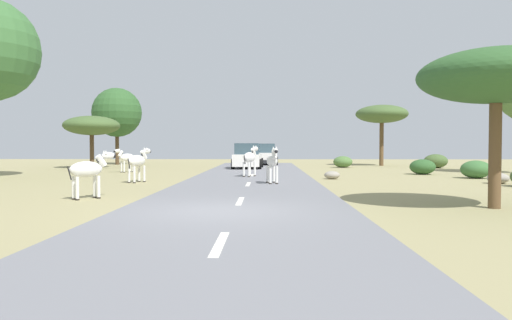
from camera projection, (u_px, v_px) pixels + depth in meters
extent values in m
plane|color=#998E60|center=(221.00, 213.00, 11.90)|extent=(90.00, 90.00, 0.00)
cube|color=slate|center=(236.00, 212.00, 11.89)|extent=(6.00, 64.00, 0.05)
cube|color=silver|center=(220.00, 244.00, 7.89)|extent=(0.16, 2.00, 0.01)
cube|color=silver|center=(240.00, 201.00, 13.88)|extent=(0.16, 2.00, 0.01)
cube|color=silver|center=(248.00, 184.00, 19.88)|extent=(0.16, 2.00, 0.01)
cube|color=silver|center=(252.00, 175.00, 25.88)|extent=(0.16, 2.00, 0.01)
cube|color=silver|center=(255.00, 169.00, 31.87)|extent=(0.16, 2.00, 0.01)
cube|color=silver|center=(257.00, 166.00, 37.87)|extent=(0.16, 2.00, 0.01)
ellipsoid|color=silver|center=(272.00, 161.00, 20.32)|extent=(0.60, 1.13, 0.51)
cylinder|color=silver|center=(270.00, 175.00, 19.97)|extent=(0.12, 0.12, 0.74)
cylinder|color=#28231E|center=(270.00, 183.00, 19.98)|extent=(0.14, 0.14, 0.05)
cylinder|color=silver|center=(277.00, 175.00, 20.01)|extent=(0.12, 0.12, 0.74)
cylinder|color=#28231E|center=(277.00, 183.00, 20.02)|extent=(0.14, 0.14, 0.05)
cylinder|color=silver|center=(268.00, 174.00, 20.67)|extent=(0.12, 0.12, 0.74)
cylinder|color=#28231E|center=(267.00, 182.00, 20.68)|extent=(0.14, 0.14, 0.05)
cylinder|color=silver|center=(274.00, 174.00, 20.71)|extent=(0.12, 0.12, 0.74)
cylinder|color=#28231E|center=(274.00, 182.00, 20.72)|extent=(0.14, 0.14, 0.05)
cylinder|color=silver|center=(274.00, 155.00, 19.80)|extent=(0.26, 0.41, 0.43)
cube|color=black|center=(274.00, 153.00, 19.80)|extent=(0.10, 0.36, 0.30)
ellipsoid|color=silver|center=(275.00, 151.00, 19.55)|extent=(0.27, 0.50, 0.24)
ellipsoid|color=black|center=(276.00, 151.00, 19.36)|extent=(0.16, 0.18, 0.14)
cone|color=silver|center=(273.00, 148.00, 19.65)|extent=(0.10, 0.10, 0.14)
cone|color=silver|center=(276.00, 148.00, 19.67)|extent=(0.10, 0.10, 0.14)
cylinder|color=black|center=(270.00, 163.00, 20.86)|extent=(0.06, 0.16, 0.44)
ellipsoid|color=silver|center=(249.00, 157.00, 24.73)|extent=(0.84, 1.20, 0.53)
cylinder|color=silver|center=(255.00, 169.00, 25.03)|extent=(0.15, 0.15, 0.76)
cylinder|color=#28231E|center=(255.00, 176.00, 25.04)|extent=(0.17, 0.17, 0.05)
cylinder|color=silver|center=(250.00, 169.00, 25.14)|extent=(0.15, 0.15, 0.76)
cylinder|color=#28231E|center=(250.00, 176.00, 25.15)|extent=(0.17, 0.17, 0.05)
cylinder|color=silver|center=(249.00, 170.00, 24.36)|extent=(0.15, 0.15, 0.76)
cylinder|color=#28231E|center=(249.00, 177.00, 24.37)|extent=(0.17, 0.17, 0.05)
cylinder|color=silver|center=(244.00, 169.00, 24.47)|extent=(0.15, 0.15, 0.76)
cylinder|color=#28231E|center=(244.00, 176.00, 24.48)|extent=(0.17, 0.17, 0.05)
cylinder|color=silver|center=(254.00, 152.00, 25.21)|extent=(0.34, 0.45, 0.45)
cube|color=black|center=(254.00, 150.00, 25.21)|extent=(0.18, 0.36, 0.31)
ellipsoid|color=silver|center=(256.00, 149.00, 25.44)|extent=(0.37, 0.53, 0.24)
ellipsoid|color=black|center=(257.00, 149.00, 25.62)|extent=(0.20, 0.21, 0.15)
cone|color=silver|center=(256.00, 146.00, 25.30)|extent=(0.12, 0.12, 0.14)
cone|color=silver|center=(253.00, 146.00, 25.36)|extent=(0.12, 0.12, 0.14)
cylinder|color=black|center=(245.00, 160.00, 24.22)|extent=(0.10, 0.16, 0.45)
ellipsoid|color=silver|center=(127.00, 158.00, 29.54)|extent=(0.93, 1.07, 0.48)
cylinder|color=silver|center=(121.00, 167.00, 29.37)|extent=(0.14, 0.14, 0.70)
cylinder|color=#28231E|center=(121.00, 172.00, 29.38)|extent=(0.16, 0.16, 0.05)
cylinder|color=silver|center=(124.00, 167.00, 29.21)|extent=(0.14, 0.14, 0.70)
cylinder|color=#28231E|center=(124.00, 172.00, 29.22)|extent=(0.16, 0.16, 0.05)
cylinder|color=silver|center=(130.00, 166.00, 29.90)|extent=(0.14, 0.14, 0.70)
cylinder|color=#28231E|center=(130.00, 172.00, 29.91)|extent=(0.16, 0.16, 0.05)
cylinder|color=silver|center=(133.00, 166.00, 29.74)|extent=(0.14, 0.14, 0.70)
cylinder|color=#28231E|center=(133.00, 172.00, 29.75)|extent=(0.16, 0.16, 0.05)
cylinder|color=silver|center=(121.00, 154.00, 29.14)|extent=(0.36, 0.40, 0.41)
cube|color=black|center=(121.00, 152.00, 29.14)|extent=(0.23, 0.30, 0.28)
ellipsoid|color=silver|center=(117.00, 151.00, 28.94)|extent=(0.41, 0.47, 0.22)
ellipsoid|color=black|center=(115.00, 151.00, 28.80)|extent=(0.20, 0.20, 0.13)
cone|color=silver|center=(118.00, 149.00, 29.07)|extent=(0.12, 0.12, 0.13)
cone|color=silver|center=(119.00, 149.00, 28.99)|extent=(0.12, 0.12, 0.13)
cylinder|color=black|center=(134.00, 159.00, 29.95)|extent=(0.11, 0.14, 0.41)
ellipsoid|color=silver|center=(137.00, 161.00, 21.39)|extent=(0.81, 1.17, 0.51)
cylinder|color=silver|center=(144.00, 174.00, 21.68)|extent=(0.14, 0.14, 0.74)
cylinder|color=#28231E|center=(144.00, 182.00, 21.69)|extent=(0.16, 0.16, 0.05)
cylinder|color=silver|center=(139.00, 174.00, 21.79)|extent=(0.14, 0.14, 0.74)
cylinder|color=#28231E|center=(139.00, 181.00, 21.80)|extent=(0.16, 0.16, 0.05)
cylinder|color=silver|center=(134.00, 175.00, 21.03)|extent=(0.14, 0.14, 0.74)
cylinder|color=#28231E|center=(134.00, 183.00, 21.04)|extent=(0.16, 0.16, 0.05)
cylinder|color=silver|center=(129.00, 175.00, 21.14)|extent=(0.14, 0.14, 0.74)
cylinder|color=#28231E|center=(129.00, 182.00, 21.15)|extent=(0.16, 0.16, 0.05)
cylinder|color=silver|center=(144.00, 155.00, 21.86)|extent=(0.33, 0.43, 0.44)
cube|color=black|center=(144.00, 153.00, 21.86)|extent=(0.17, 0.35, 0.30)
ellipsoid|color=silver|center=(147.00, 151.00, 22.09)|extent=(0.36, 0.51, 0.24)
ellipsoid|color=black|center=(150.00, 151.00, 22.27)|extent=(0.19, 0.21, 0.14)
cone|color=silver|center=(147.00, 148.00, 21.95)|extent=(0.12, 0.12, 0.14)
cone|color=silver|center=(144.00, 148.00, 22.01)|extent=(0.12, 0.12, 0.14)
cylinder|color=black|center=(129.00, 164.00, 20.89)|extent=(0.09, 0.16, 0.44)
ellipsoid|color=silver|center=(86.00, 169.00, 14.83)|extent=(1.02, 1.04, 0.49)
cylinder|color=silver|center=(99.00, 187.00, 14.99)|extent=(0.15, 0.15, 0.71)
cylinder|color=#28231E|center=(99.00, 198.00, 15.00)|extent=(0.17, 0.17, 0.05)
cylinder|color=silver|center=(95.00, 187.00, 15.18)|extent=(0.15, 0.15, 0.71)
cylinder|color=#28231E|center=(95.00, 197.00, 15.19)|extent=(0.17, 0.17, 0.05)
cylinder|color=silver|center=(77.00, 189.00, 14.51)|extent=(0.15, 0.15, 0.71)
cylinder|color=#28231E|center=(77.00, 200.00, 14.52)|extent=(0.17, 0.17, 0.05)
cylinder|color=silver|center=(73.00, 188.00, 14.70)|extent=(0.15, 0.15, 0.71)
cylinder|color=#28231E|center=(74.00, 199.00, 14.71)|extent=(0.17, 0.17, 0.05)
cylinder|color=silver|center=(101.00, 161.00, 15.17)|extent=(0.39, 0.40, 0.42)
cube|color=black|center=(101.00, 158.00, 15.17)|extent=(0.27, 0.27, 0.29)
ellipsoid|color=silver|center=(108.00, 156.00, 15.34)|extent=(0.45, 0.46, 0.23)
ellipsoid|color=black|center=(114.00, 156.00, 15.46)|extent=(0.21, 0.21, 0.14)
cone|color=silver|center=(106.00, 152.00, 15.21)|extent=(0.12, 0.12, 0.13)
cone|color=silver|center=(104.00, 152.00, 15.30)|extent=(0.12, 0.12, 0.13)
cylinder|color=black|center=(69.00, 173.00, 14.46)|extent=(0.13, 0.13, 0.42)
cube|color=white|center=(248.00, 160.00, 33.75)|extent=(1.94, 4.26, 0.80)
cube|color=#334751|center=(248.00, 149.00, 33.52)|extent=(1.71, 2.25, 0.76)
cube|color=black|center=(250.00, 163.00, 35.91)|extent=(1.71, 0.22, 0.24)
cylinder|color=black|center=(262.00, 163.00, 35.05)|extent=(0.24, 0.69, 0.68)
cylinder|color=black|center=(237.00, 163.00, 35.15)|extent=(0.24, 0.69, 0.68)
cylinder|color=black|center=(260.00, 164.00, 32.36)|extent=(0.24, 0.69, 0.68)
cylinder|color=black|center=(233.00, 164.00, 32.46)|extent=(0.24, 0.69, 0.68)
cube|color=white|center=(264.00, 157.00, 40.38)|extent=(2.11, 4.32, 0.80)
cube|color=#334751|center=(264.00, 148.00, 40.55)|extent=(1.80, 2.32, 0.76)
cube|color=black|center=(266.00, 162.00, 38.23)|extent=(1.72, 0.29, 0.24)
cylinder|color=black|center=(254.00, 161.00, 38.99)|extent=(0.27, 0.69, 0.68)
cylinder|color=black|center=(276.00, 161.00, 39.08)|extent=(0.27, 0.69, 0.68)
cylinder|color=black|center=(253.00, 160.00, 41.68)|extent=(0.27, 0.69, 0.68)
cylinder|color=black|center=(273.00, 160.00, 41.78)|extent=(0.27, 0.69, 0.68)
cylinder|color=#4C3823|center=(92.00, 152.00, 34.97)|extent=(0.30, 0.30, 2.38)
ellipsoid|color=#425B2D|center=(92.00, 126.00, 34.91)|extent=(4.00, 4.00, 1.40)
cylinder|color=#4C3823|center=(117.00, 148.00, 41.06)|extent=(0.31, 0.31, 2.77)
sphere|color=#2D5628|center=(117.00, 112.00, 40.96)|extent=(4.16, 4.16, 4.16)
cylinder|color=brown|center=(381.00, 144.00, 38.82)|extent=(0.33, 0.33, 3.43)
ellipsoid|color=#425B2D|center=(382.00, 114.00, 38.75)|extent=(4.15, 4.15, 1.45)
cylinder|color=brown|center=(495.00, 156.00, 12.64)|extent=(0.31, 0.31, 2.75)
ellipsoid|color=#2D5628|center=(496.00, 76.00, 12.58)|extent=(4.01, 4.01, 1.40)
ellipsoid|color=#4C7038|center=(343.00, 162.00, 35.77)|extent=(1.41, 1.27, 0.84)
ellipsoid|color=#425B2D|center=(436.00, 161.00, 34.90)|extent=(1.68, 1.52, 1.01)
ellipsoid|color=#386633|center=(476.00, 169.00, 24.13)|extent=(1.49, 1.34, 0.90)
ellipsoid|color=#2D5628|center=(423.00, 167.00, 27.34)|extent=(1.44, 1.29, 0.86)
ellipsoid|color=gray|center=(332.00, 175.00, 23.60)|extent=(0.76, 0.65, 0.39)
ellipsoid|color=gray|center=(498.00, 178.00, 20.80)|extent=(0.90, 0.93, 0.47)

